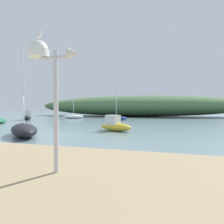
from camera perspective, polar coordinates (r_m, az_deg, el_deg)
name	(u,v)px	position (r m, az deg, el deg)	size (l,w,h in m)	color
ground_plane	(44,136)	(13.08, -19.55, -6.63)	(120.00, 120.00, 0.00)	gray
distant_hill	(136,106)	(38.64, 7.13, 1.81)	(41.74, 10.84, 4.11)	#517547
mast_structure	(45,63)	(5.21, -19.25, 13.65)	(1.37, 0.51, 3.31)	silver
seagull_on_radar	(39,35)	(5.50, -21.03, 20.62)	(0.30, 0.20, 0.22)	orange
motorboat_outer_mooring	(115,125)	(14.69, 0.86, -3.92)	(2.91, 1.92, 1.21)	gold
sailboat_by_sandbar	(24,130)	(13.22, -24.79, -4.80)	(4.04, 3.96, 5.58)	black
sailboat_east_reach	(116,118)	(26.32, 1.27, -1.81)	(3.42, 1.65, 4.10)	#2D4C9E
sailboat_off_point	(1,121)	(25.04, -30.19, -2.22)	(2.46, 2.86, 3.06)	#287A4C
motorboat_far_left	(27,116)	(29.85, -24.01, -1.20)	(3.01, 3.21, 1.42)	black
sailboat_centre_water	(74,117)	(31.04, -11.40, -1.34)	(3.27, 2.91, 3.50)	white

